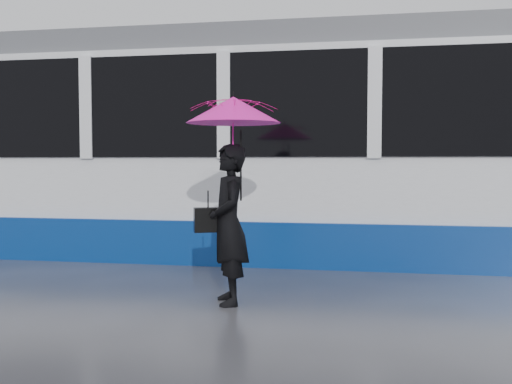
# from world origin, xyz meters

# --- Properties ---
(ground) EXTENTS (90.00, 90.00, 0.00)m
(ground) POSITION_xyz_m (0.00, 0.00, 0.00)
(ground) COLOR #2B2B30
(ground) RESTS_ON ground
(rails) EXTENTS (34.00, 1.51, 0.02)m
(rails) POSITION_xyz_m (0.00, 2.50, 0.01)
(rails) COLOR #3F3D38
(rails) RESTS_ON ground
(tram) EXTENTS (26.00, 2.56, 3.35)m
(tram) POSITION_xyz_m (0.19, 2.50, 1.64)
(tram) COLOR white
(tram) RESTS_ON ground
(woman) EXTENTS (0.58, 0.69, 1.61)m
(woman) POSITION_xyz_m (0.21, -0.72, 0.81)
(woman) COLOR black
(woman) RESTS_ON ground
(umbrella) EXTENTS (1.23, 1.23, 1.09)m
(umbrella) POSITION_xyz_m (0.26, -0.72, 1.76)
(umbrella) COLOR #EF148B
(umbrella) RESTS_ON ground
(handbag) EXTENTS (0.31, 0.22, 0.43)m
(handbag) POSITION_xyz_m (-0.01, -0.70, 0.84)
(handbag) COLOR black
(handbag) RESTS_ON ground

